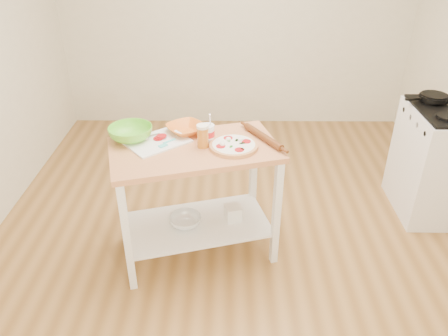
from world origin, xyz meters
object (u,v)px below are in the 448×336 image
cutting_board (157,141)px  spatula (166,143)px  gas_stove (441,161)px  green_bowl (131,133)px  prep_island (196,179)px  shelf_glass_bowl (185,221)px  orange_bowl (186,129)px  beer_pint (203,136)px  yogurt_tub (207,133)px  knife (137,139)px  pizza (233,145)px  rolling_pin (263,137)px  skillet (433,97)px  shelf_bin (233,213)px

cutting_board → spatula: size_ratio=3.63×
gas_stove → green_bowl: 2.54m
prep_island → shelf_glass_bowl: (-0.09, -0.02, -0.35)m
prep_island → orange_bowl: size_ratio=4.85×
cutting_board → beer_pint: bearing=-50.4°
spatula → beer_pint: (0.25, -0.02, 0.07)m
beer_pint → yogurt_tub: size_ratio=0.76×
cutting_board → knife: size_ratio=2.08×
green_bowl → prep_island: bearing=-14.6°
pizza → rolling_pin: same height
skillet → yogurt_tub: bearing=-171.8°
green_bowl → cutting_board: bearing=-13.6°
gas_stove → spatula: size_ratio=8.06×
spatula → orange_bowl: bearing=16.0°
spatula → green_bowl: green_bowl is taller
green_bowl → shelf_glass_bowl: (0.36, -0.14, -0.65)m
orange_bowl → spatula: bearing=-121.0°
orange_bowl → shelf_glass_bowl: bearing=-92.4°
pizza → shelf_glass_bowl: size_ratio=1.40×
knife → rolling_pin: (0.87, 0.03, 0.01)m
spatula → beer_pint: beer_pint is taller
yogurt_tub → shelf_bin: (0.18, -0.04, -0.64)m
skillet → rolling_pin: bearing=-167.6°
yogurt_tub → shelf_glass_bowl: bearing=-144.9°
gas_stove → shelf_bin: bearing=-162.7°
orange_bowl → yogurt_tub: 0.20m
knife → pizza: bearing=-36.5°
spatula → knife: 0.22m
knife → yogurt_tub: 0.49m
beer_pint → shelf_glass_bowl: (-0.14, -0.03, -0.68)m
prep_island → shelf_glass_bowl: bearing=-165.8°
skillet → shelf_bin: bearing=-168.5°
shelf_bin → pizza: bearing=-94.5°
orange_bowl → beer_pint: 0.26m
gas_stove → green_bowl: size_ratio=3.65×
prep_island → cutting_board: size_ratio=2.50×
green_bowl → rolling_pin: (0.92, -0.00, -0.02)m
gas_stove → rolling_pin: bearing=-162.7°
prep_island → beer_pint: bearing=8.9°
cutting_board → yogurt_tub: bearing=-35.1°
gas_stove → yogurt_tub: 2.04m
green_bowl → shelf_glass_bowl: 0.76m
spatula → rolling_pin: rolling_pin is taller
orange_bowl → green_bowl: green_bowl is taller
green_bowl → yogurt_tub: size_ratio=1.43×
prep_island → knife: bearing=168.2°
pizza → shelf_bin: bearing=85.5°
green_bowl → shelf_bin: green_bowl is taller
yogurt_tub → gas_stove: bearing=14.1°
beer_pint → prep_island: bearing=-171.1°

